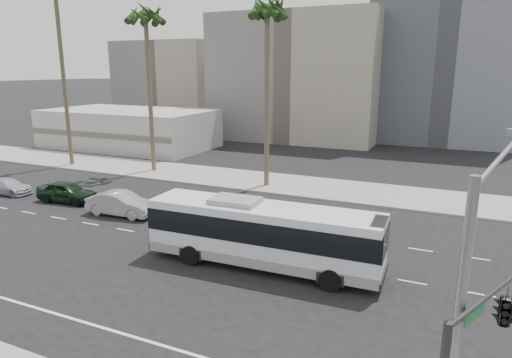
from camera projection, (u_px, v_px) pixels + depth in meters
The scene contains 16 objects.
ground at pixel (249, 253), 25.98m from camera, with size 700.00×700.00×0.00m, color black.
sidewalk_north at pixel (324, 188), 39.68m from camera, with size 120.00×7.00×0.15m, color gray.
commercial_low at pixel (129, 129), 60.37m from camera, with size 22.00×12.16×5.00m.
midrise_beige_west at pixel (303, 78), 68.44m from camera, with size 24.00×18.00×18.00m, color gray.
midrise_gray_center at pixel (449, 50), 65.69m from camera, with size 20.00×20.00×26.00m, color #51545C.
midrise_beige_far at pixel (178, 84), 83.61m from camera, with size 18.00×16.00×15.00m, color gray.
civic_tower at pixel (445, 13), 238.72m from camera, with size 42.00×42.00×129.00m.
city_bus at pixel (263, 233), 23.81m from camera, with size 12.67×3.17×3.62m.
car_a at pixel (195, 214), 30.52m from camera, with size 4.28×1.72×1.46m, color silver.
car_b at pixel (121, 204), 32.46m from camera, with size 5.17×1.80×1.70m, color #959699.
car_c at pixel (67, 192), 35.69m from camera, with size 4.88×1.96×1.66m, color black.
car_d at pixel (7, 186), 38.04m from camera, with size 4.44×1.81×1.29m, color #ADACB7.
streetlight_corner at pixel (464, 323), 9.77m from camera, with size 1.60×4.06×8.85m.
traffic_signal at pixel (499, 317), 10.48m from camera, with size 2.62×3.63×5.67m.
palm_near at pixel (267, 15), 37.07m from camera, with size 4.81×4.81×16.19m.
palm_mid at pixel (146, 20), 43.00m from camera, with size 5.34×5.34×16.48m.
Camera 1 is at (10.33, -21.90, 10.36)m, focal length 31.56 mm.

